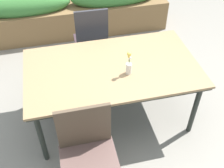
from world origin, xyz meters
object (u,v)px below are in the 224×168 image
Objects in this scene: chair_near_left at (88,153)px; flower_vase at (129,65)px; dining_table at (112,71)px; chair_far_side at (91,39)px; planter_box at (73,12)px.

chair_near_left is 3.59× the size of flower_vase.
dining_table is at bearing -115.90° from chair_near_left.
chair_near_left is at bearing -99.91° from chair_far_side.
chair_far_side is at bearing 102.80° from flower_vase.
chair_near_left is 0.92m from flower_vase.
chair_far_side is 3.89× the size of flower_vase.
chair_near_left is 1.66m from chair_far_side.
chair_near_left is at bearing -94.20° from planter_box.
chair_far_side is 1.01m from flower_vase.
planter_box is at bearing 99.29° from flower_vase.
chair_far_side is 1.12m from planter_box.
chair_far_side reaches higher than planter_box.
dining_table is 1.74× the size of chair_far_side.
chair_far_side is at bearing -100.97° from chair_near_left.
planter_box is (-0.20, 1.91, -0.31)m from dining_table.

